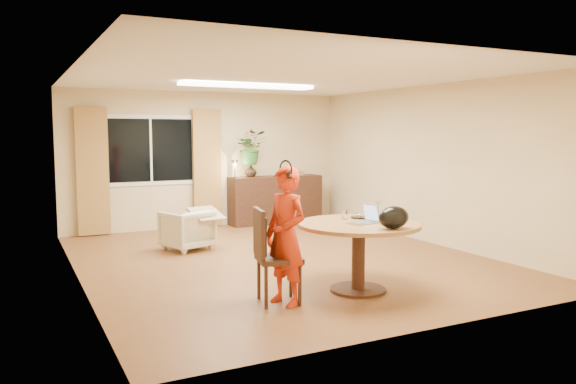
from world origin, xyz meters
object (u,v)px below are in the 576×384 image
Objects in this scene: sideboard at (275,200)px; dining_table at (359,237)px; child at (286,236)px; armchair at (187,230)px; dining_chair at (279,256)px.

dining_table is at bearing -104.41° from sideboard.
child is 5.44m from sideboard.
child is at bearing -114.13° from sideboard.
child is at bearing 73.21° from armchair.
sideboard is (2.22, 4.96, -0.26)m from child.
dining_chair is (-1.01, 0.01, -0.12)m from dining_table.
sideboard is (1.26, 4.89, -0.15)m from dining_table.
sideboard reaches higher than armchair.
dining_chair is 0.69× the size of child.
armchair is at bearing 164.56° from child.
dining_chair is 0.24m from child.
dining_chair is 5.38m from sideboard.
sideboard is (2.35, 1.74, 0.16)m from armchair.
child is (-0.96, -0.07, 0.11)m from dining_table.
child reaches higher than sideboard.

